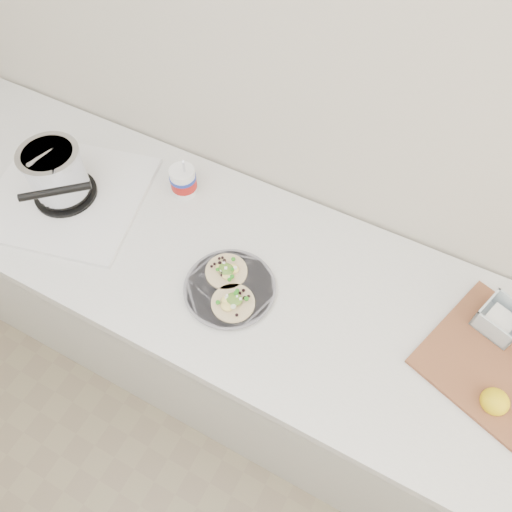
% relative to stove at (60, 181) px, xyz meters
% --- Properties ---
extents(counter, '(2.44, 0.66, 0.90)m').
position_rel_stove_xyz_m(counter, '(0.60, 0.04, -0.53)').
color(counter, beige).
rests_on(counter, ground).
extents(stove, '(0.57, 0.54, 0.23)m').
position_rel_stove_xyz_m(stove, '(0.00, 0.00, 0.00)').
color(stove, silver).
rests_on(stove, counter).
extents(taco_plate, '(0.26, 0.26, 0.04)m').
position_rel_stove_xyz_m(taco_plate, '(0.62, -0.05, -0.06)').
color(taco_plate, slate).
rests_on(taco_plate, counter).
extents(tub, '(0.08, 0.08, 0.19)m').
position_rel_stove_xyz_m(tub, '(0.32, 0.19, -0.01)').
color(tub, white).
rests_on(tub, counter).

